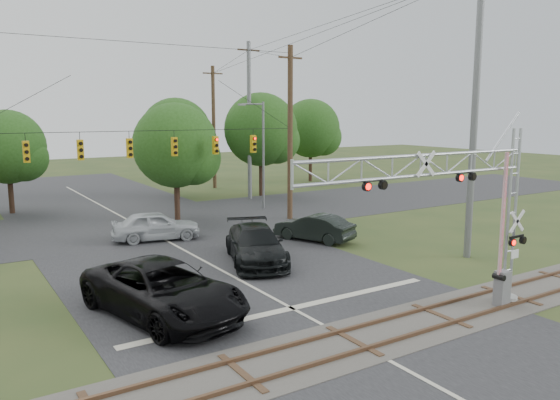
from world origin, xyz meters
TOP-DOWN VIEW (x-y plane):
  - ground at (0.00, 0.00)m, footprint 160.00×160.00m
  - road_main at (0.00, 10.00)m, footprint 14.00×90.00m
  - road_cross at (0.00, 24.00)m, footprint 90.00×12.00m
  - railroad_track at (0.00, 2.00)m, footprint 90.00×3.20m
  - crossing_gantry at (4.26, 1.65)m, footprint 10.30×0.84m
  - traffic_signal_span at (0.91, 20.00)m, footprint 19.34×0.36m
  - pickup_black at (-4.23, 7.37)m, footprint 4.75×7.55m
  - car_dark at (2.03, 11.71)m, footprint 4.43×6.52m
  - sedan_silver at (-0.39, 18.81)m, footprint 5.20×3.01m
  - suv_dark at (7.09, 13.90)m, footprint 3.27×4.86m
  - streetlight at (9.85, 24.36)m, footprint 2.12×0.22m
  - utility_poles at (3.58, 21.88)m, footprint 24.15×30.31m
  - treeline at (2.32, 32.99)m, footprint 54.81×23.77m

SIDE VIEW (x-z plane):
  - ground at x=0.00m, z-range 0.00..0.00m
  - road_main at x=0.00m, z-range 0.00..0.02m
  - road_cross at x=0.00m, z-range 0.00..0.02m
  - railroad_track at x=0.00m, z-range -0.05..0.11m
  - suv_dark at x=7.09m, z-range 0.00..1.51m
  - sedan_silver at x=-0.39m, z-range 0.00..1.67m
  - car_dark at x=2.03m, z-range 0.00..1.75m
  - pickup_black at x=-4.23m, z-range 0.00..1.94m
  - crossing_gantry at x=4.26m, z-range 0.81..7.40m
  - streetlight at x=9.85m, z-range 0.47..8.42m
  - treeline at x=2.32m, z-range 0.81..9.70m
  - traffic_signal_span at x=0.91m, z-range -0.10..11.40m
  - utility_poles at x=3.58m, z-range -0.85..13.48m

